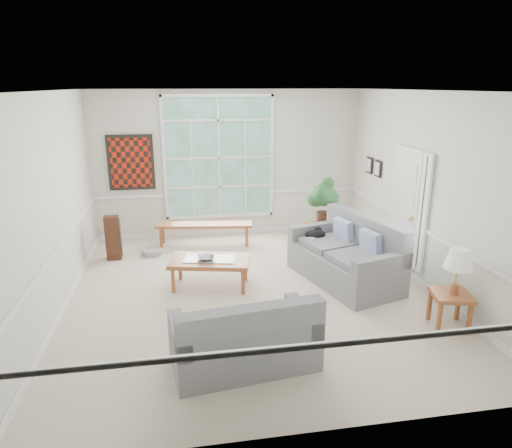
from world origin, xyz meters
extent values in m
cube|color=beige|center=(0.00, 0.00, -0.01)|extent=(5.50, 6.00, 0.01)
cube|color=white|center=(0.00, 0.00, 3.00)|extent=(5.50, 6.00, 0.02)
cube|color=silver|center=(0.00, 3.00, 1.50)|extent=(5.50, 0.02, 3.00)
cube|color=silver|center=(0.00, -3.00, 1.50)|extent=(5.50, 0.02, 3.00)
cube|color=silver|center=(-2.75, 0.00, 1.50)|extent=(0.02, 6.00, 3.00)
cube|color=silver|center=(2.75, 0.00, 1.50)|extent=(0.02, 6.00, 3.00)
cube|color=white|center=(-0.20, 2.96, 1.65)|extent=(2.30, 0.08, 2.40)
cube|color=white|center=(2.71, 0.60, 1.05)|extent=(0.08, 0.90, 2.10)
cube|color=white|center=(2.71, -0.03, 1.15)|extent=(0.08, 0.26, 1.90)
cube|color=#61150B|center=(-1.95, 2.95, 1.60)|extent=(0.90, 0.06, 1.10)
cube|color=black|center=(2.71, 1.75, 1.55)|extent=(0.04, 0.26, 0.32)
cube|color=black|center=(2.71, 2.15, 1.55)|extent=(0.04, 0.26, 0.32)
cube|color=slate|center=(1.55, 0.22, 0.52)|extent=(1.50, 2.14, 1.05)
cube|color=slate|center=(-0.38, -1.81, 0.43)|extent=(1.70, 1.04, 0.87)
cube|color=brown|center=(-0.61, 0.37, 0.23)|extent=(1.35, 0.92, 0.46)
imported|color=gray|center=(-0.67, 0.34, 0.50)|extent=(0.36, 0.36, 0.08)
cube|color=brown|center=(-0.58, 2.35, 0.22)|extent=(1.93, 0.63, 0.44)
cube|color=brown|center=(1.64, 1.46, 0.30)|extent=(0.77, 0.77, 0.60)
cube|color=brown|center=(2.40, -1.44, 0.24)|extent=(0.56, 0.56, 0.48)
cylinder|color=gray|center=(-1.60, 1.96, 0.06)|extent=(0.45, 0.45, 0.12)
cube|color=#3B1D12|center=(-2.26, 1.86, 0.41)|extent=(0.26, 0.20, 0.82)
ellipsoid|color=black|center=(1.25, 0.84, 0.62)|extent=(0.37, 0.27, 0.17)
camera|label=1|loc=(-1.01, -6.33, 3.08)|focal=32.00mm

